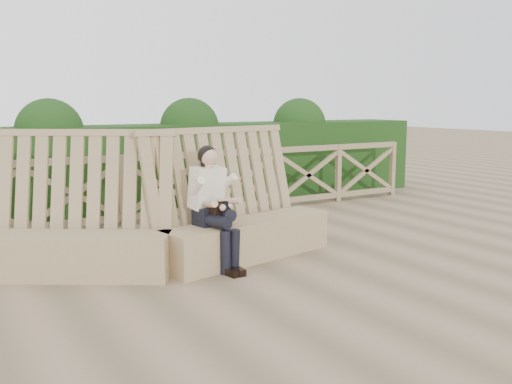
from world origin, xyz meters
TOP-DOWN VIEW (x-y plane):
  - ground at (0.00, 0.00)m, footprint 60.00×60.00m
  - bench at (-1.04, 1.10)m, footprint 4.40×1.90m
  - woman at (-0.51, 0.75)m, footprint 0.43×0.85m
  - guardrail at (0.00, 3.50)m, footprint 10.10×0.09m
  - hedge at (0.00, 4.70)m, footprint 12.00×1.20m

SIDE VIEW (x-z plane):
  - ground at x=0.00m, z-range 0.00..0.00m
  - bench at x=-1.04m, z-range -0.40..1.22m
  - guardrail at x=0.00m, z-range 0.00..1.10m
  - hedge at x=0.00m, z-range 0.00..1.50m
  - woman at x=-0.51m, z-range 0.06..1.48m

